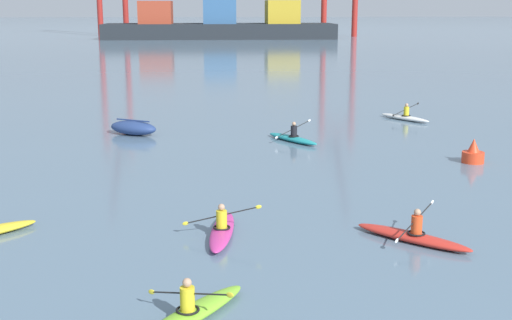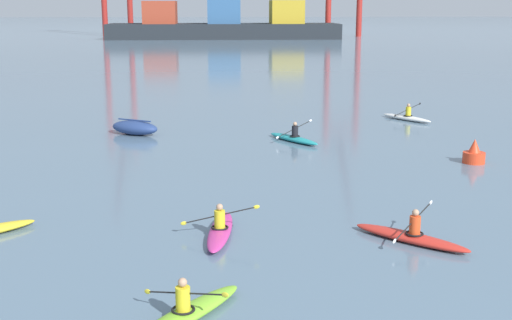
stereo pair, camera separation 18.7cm
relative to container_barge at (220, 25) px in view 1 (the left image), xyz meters
name	(u,v)px [view 1 (the left image)]	position (x,y,z in m)	size (l,w,h in m)	color
container_barge	(220,25)	(0.00, 0.00, 0.00)	(45.25, 11.45, 8.19)	#1E2328
capsized_dinghy	(133,128)	(-5.84, -101.71, -2.34)	(2.80, 2.24, 0.76)	navy
channel_buoy	(473,154)	(8.72, -108.79, -2.33)	(0.90, 0.90, 1.00)	red
kayak_red	(413,236)	(3.47, -117.92, -2.52)	(2.88, 2.78, 0.98)	red
kayak_lime	(191,313)	(-2.44, -122.20, -2.52)	(2.56, 3.05, 0.95)	#7ABC2D
kayak_teal	(293,138)	(1.87, -103.92, -2.52)	(2.36, 3.17, 0.98)	teal
kayak_white	(405,117)	(8.93, -98.27, -2.52)	(2.38, 3.16, 0.95)	silver
kayak_magenta	(222,230)	(-1.71, -117.07, -2.52)	(2.23, 3.45, 0.95)	#C13384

